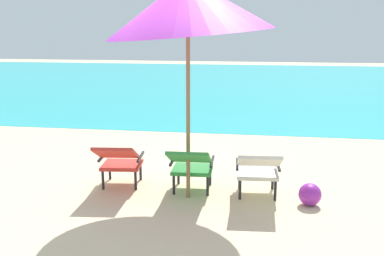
{
  "coord_description": "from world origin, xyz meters",
  "views": [
    {
      "loc": [
        1.03,
        -5.77,
        2.13
      ],
      "look_at": [
        0.0,
        0.56,
        0.75
      ],
      "focal_mm": 44.02,
      "sensor_mm": 36.0,
      "label": 1
    }
  ],
  "objects_px": {
    "lounge_chair_right": "(258,168)",
    "beach_ball": "(310,194)",
    "lounge_chair_center": "(191,164)",
    "lounge_chair_left": "(119,160)",
    "beach_umbrella_center": "(188,6)"
  },
  "relations": [
    {
      "from": "lounge_chair_right",
      "to": "beach_ball",
      "type": "distance_m",
      "value": 0.7
    },
    {
      "from": "lounge_chair_center",
      "to": "lounge_chair_right",
      "type": "bearing_deg",
      "value": -2.63
    },
    {
      "from": "lounge_chair_left",
      "to": "lounge_chair_center",
      "type": "relative_size",
      "value": 1.03
    },
    {
      "from": "lounge_chair_center",
      "to": "beach_umbrella_center",
      "type": "distance_m",
      "value": 1.97
    },
    {
      "from": "lounge_chair_left",
      "to": "lounge_chair_right",
      "type": "relative_size",
      "value": 1.02
    },
    {
      "from": "lounge_chair_left",
      "to": "lounge_chair_right",
      "type": "xyz_separation_m",
      "value": [
        1.83,
        -0.09,
        0.0
      ]
    },
    {
      "from": "beach_umbrella_center",
      "to": "beach_ball",
      "type": "height_order",
      "value": "beach_umbrella_center"
    },
    {
      "from": "lounge_chair_center",
      "to": "beach_umbrella_center",
      "type": "bearing_deg",
      "value": -97.28
    },
    {
      "from": "lounge_chair_left",
      "to": "beach_umbrella_center",
      "type": "xyz_separation_m",
      "value": [
        0.96,
        -0.17,
        1.97
      ]
    },
    {
      "from": "lounge_chair_center",
      "to": "beach_umbrella_center",
      "type": "xyz_separation_m",
      "value": [
        -0.02,
        -0.12,
        1.97
      ]
    },
    {
      "from": "lounge_chair_center",
      "to": "lounge_chair_right",
      "type": "height_order",
      "value": "same"
    },
    {
      "from": "lounge_chair_center",
      "to": "beach_ball",
      "type": "height_order",
      "value": "lounge_chair_center"
    },
    {
      "from": "lounge_chair_center",
      "to": "beach_umbrella_center",
      "type": "relative_size",
      "value": 0.32
    },
    {
      "from": "lounge_chair_left",
      "to": "lounge_chair_right",
      "type": "bearing_deg",
      "value": -2.79
    },
    {
      "from": "beach_ball",
      "to": "lounge_chair_right",
      "type": "bearing_deg",
      "value": 169.34
    }
  ]
}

